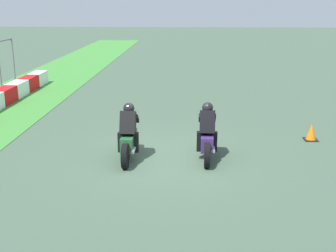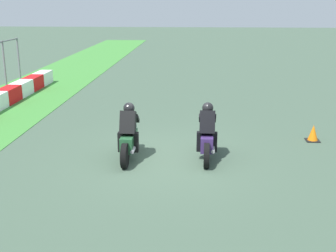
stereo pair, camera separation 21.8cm
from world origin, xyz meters
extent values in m
plane|color=#405544|center=(0.00, 0.00, 0.00)|extent=(120.00, 120.00, 0.00)
cube|color=red|center=(6.19, 6.96, 0.32)|extent=(1.35, 0.60, 0.64)
cube|color=white|center=(7.56, 6.96, 0.32)|extent=(1.35, 0.60, 0.64)
cube|color=red|center=(8.94, 6.96, 0.32)|extent=(1.35, 0.60, 0.64)
cube|color=white|center=(10.31, 6.96, 0.32)|extent=(1.35, 0.60, 0.64)
cylinder|color=slate|center=(11.55, 8.63, 1.11)|extent=(0.10, 0.10, 2.22)
cylinder|color=black|center=(0.79, -1.11, 0.32)|extent=(0.64, 0.15, 0.64)
cylinder|color=black|center=(-0.61, -1.08, 0.32)|extent=(0.64, 0.15, 0.64)
cube|color=#3E2963|center=(0.09, -1.09, 0.50)|extent=(1.11, 0.35, 0.40)
ellipsoid|color=#3E2963|center=(0.19, -1.09, 0.80)|extent=(0.49, 0.31, 0.24)
cube|color=red|center=(-0.42, -1.08, 0.52)|extent=(0.06, 0.16, 0.08)
cylinder|color=#A5A5AD|center=(-0.27, -1.24, 0.37)|extent=(0.42, 0.11, 0.10)
cube|color=black|center=(-0.01, -1.09, 1.02)|extent=(0.49, 0.41, 0.66)
sphere|color=black|center=(0.21, -1.09, 1.36)|extent=(0.31, 0.31, 0.30)
cube|color=teal|center=(0.59, -1.10, 0.84)|extent=(0.16, 0.26, 0.23)
cube|color=black|center=(-0.03, -0.89, 0.50)|extent=(0.18, 0.14, 0.52)
cube|color=black|center=(-0.04, -1.29, 0.50)|extent=(0.18, 0.14, 0.52)
cube|color=black|center=(0.37, -0.92, 1.04)|extent=(0.39, 0.11, 0.31)
cube|color=black|center=(0.36, -1.28, 1.04)|extent=(0.39, 0.11, 0.31)
cylinder|color=black|center=(0.62, 0.98, 0.32)|extent=(0.64, 0.14, 0.64)
cylinder|color=black|center=(-0.78, 0.98, 0.32)|extent=(0.64, 0.14, 0.64)
cube|color=#265934|center=(-0.08, 0.98, 0.50)|extent=(1.10, 0.33, 0.40)
ellipsoid|color=#265934|center=(0.02, 0.98, 0.80)|extent=(0.48, 0.30, 0.24)
cube|color=red|center=(-0.59, 0.98, 0.52)|extent=(0.06, 0.16, 0.08)
cylinder|color=#A5A5AD|center=(-0.43, 0.82, 0.37)|extent=(0.42, 0.10, 0.10)
cube|color=black|center=(-0.18, 0.98, 1.02)|extent=(0.49, 0.40, 0.66)
sphere|color=black|center=(0.04, 0.98, 1.36)|extent=(0.30, 0.30, 0.30)
cube|color=#565677|center=(0.42, 0.98, 0.84)|extent=(0.16, 0.26, 0.23)
cube|color=black|center=(-0.19, 1.18, 0.50)|extent=(0.18, 0.14, 0.52)
cube|color=black|center=(-0.20, 0.78, 0.50)|extent=(0.18, 0.14, 0.52)
cube|color=black|center=(0.21, 1.16, 1.04)|extent=(0.39, 0.10, 0.31)
cube|color=black|center=(0.20, 0.80, 1.04)|extent=(0.39, 0.10, 0.31)
cube|color=black|center=(1.81, -4.32, 0.01)|extent=(0.40, 0.40, 0.03)
cone|color=orange|center=(1.81, -4.32, 0.25)|extent=(0.32, 0.32, 0.50)
camera|label=1|loc=(-11.13, -0.59, 4.09)|focal=47.02mm
camera|label=2|loc=(-11.12, -0.81, 4.09)|focal=47.02mm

